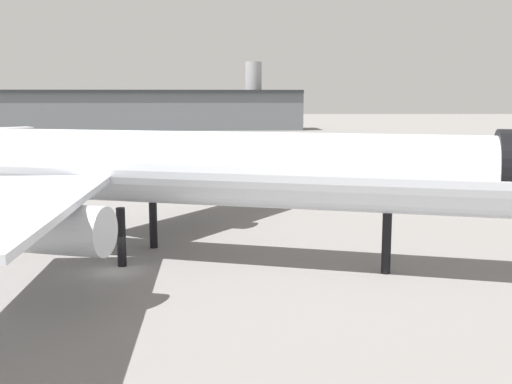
{
  "coord_description": "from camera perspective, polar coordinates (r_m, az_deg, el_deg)",
  "views": [
    {
      "loc": [
        10.08,
        -46.77,
        13.63
      ],
      "look_at": [
        11.11,
        1.75,
        6.04
      ],
      "focal_mm": 42.67,
      "sensor_mm": 36.0,
      "label": 1
    }
  ],
  "objects": [
    {
      "name": "ground",
      "position": [
        49.75,
        -12.96,
        -7.24
      ],
      "size": [
        900.0,
        900.0,
        0.0
      ],
      "primitive_type": "plane",
      "color": "slate"
    },
    {
      "name": "terminal_building",
      "position": [
        264.6,
        -14.29,
        7.5
      ],
      "size": [
        171.4,
        26.13,
        28.24
      ],
      "rotation": [
        0.0,
        0.0,
        0.03
      ],
      "color": "slate",
      "rests_on": "ground"
    },
    {
      "name": "service_truck_front",
      "position": [
        87.68,
        -20.62,
        0.42
      ],
      "size": [
        5.9,
        4.82,
        3.0
      ],
      "rotation": [
        0.0,
        0.0,
        2.6
      ],
      "color": "black",
      "rests_on": "ground"
    },
    {
      "name": "baggage_cart_trailing",
      "position": [
        81.21,
        15.11,
        -0.39
      ],
      "size": [
        2.77,
        2.87,
        1.82
      ],
      "rotation": [
        0.0,
        0.0,
        2.18
      ],
      "color": "black",
      "rests_on": "ground"
    },
    {
      "name": "airliner_near_gate",
      "position": [
        51.45,
        -8.73,
        2.18
      ],
      "size": [
        63.02,
        56.35,
        17.51
      ],
      "rotation": [
        0.0,
        0.0,
        -0.27
      ],
      "color": "silver",
      "rests_on": "ground"
    }
  ]
}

